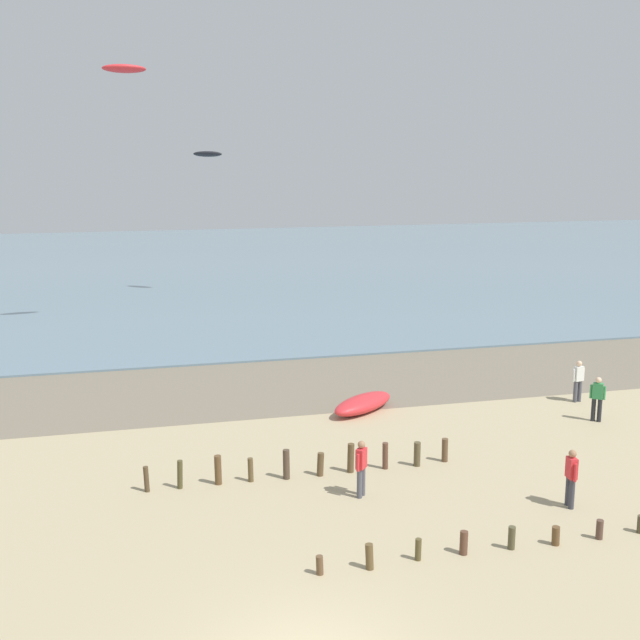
% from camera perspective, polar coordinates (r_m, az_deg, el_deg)
% --- Properties ---
extents(wet_sand_strip, '(120.00, 8.40, 0.01)m').
position_cam_1_polar(wet_sand_strip, '(34.37, -8.22, -5.02)').
color(wet_sand_strip, '#7A6D59').
rests_on(wet_sand_strip, ground).
extents(sea, '(160.00, 70.00, 0.10)m').
position_cam_1_polar(sea, '(72.71, -11.49, 3.73)').
color(sea, slate).
rests_on(sea, ground).
extents(groyne_mid, '(9.71, 0.38, 0.95)m').
position_cam_1_polar(groyne_mid, '(25.26, -0.43, -10.11)').
color(groyne_mid, '#4E3D27').
rests_on(groyne_mid, ground).
extents(person_nearest_camera, '(0.56, 0.28, 1.71)m').
position_cam_1_polar(person_nearest_camera, '(33.95, 17.90, -4.08)').
color(person_nearest_camera, '#4C4C56').
rests_on(person_nearest_camera, ground).
extents(person_mid_beach, '(0.40, 0.45, 1.71)m').
position_cam_1_polar(person_mid_beach, '(23.66, 2.95, -10.40)').
color(person_mid_beach, '#4C4C56').
rests_on(person_mid_beach, ground).
extents(person_by_waterline, '(0.26, 0.57, 1.71)m').
position_cam_1_polar(person_by_waterline, '(24.03, 17.44, -10.59)').
color(person_by_waterline, '#383842').
rests_on(person_by_waterline, ground).
extents(person_left_flank, '(0.46, 0.40, 1.71)m').
position_cam_1_polar(person_left_flank, '(31.74, 19.14, -5.25)').
color(person_left_flank, '#232328').
rests_on(person_left_flank, ground).
extents(grounded_kite, '(3.29, 2.81, 0.64)m').
position_cam_1_polar(grounded_kite, '(31.33, 3.08, -5.96)').
color(grounded_kite, red).
rests_on(grounded_kite, ground).
extents(kite_aloft_1, '(2.25, 1.98, 0.52)m').
position_cam_1_polar(kite_aloft_1, '(56.32, -8.02, 11.62)').
color(kite_aloft_1, black).
extents(kite_aloft_5, '(2.39, 1.11, 0.61)m').
position_cam_1_polar(kite_aloft_5, '(45.36, -13.77, 16.99)').
color(kite_aloft_5, red).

